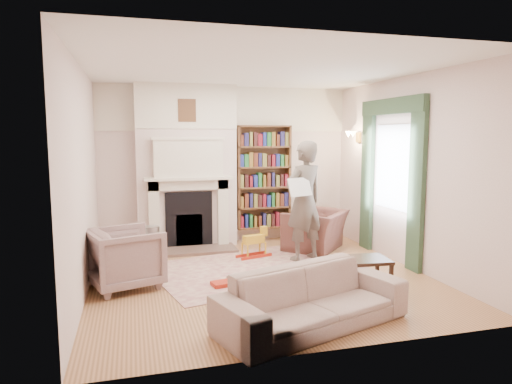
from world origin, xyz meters
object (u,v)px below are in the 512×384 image
object	(u,v)px
man_reading	(304,201)
armchair_reading	(316,230)
bookcase	(263,177)
coffee_table	(359,276)
rocking_horse	(254,243)
paraffin_heater	(152,244)
armchair_left	(125,258)
sofa	(312,298)

from	to	relation	value
man_reading	armchair_reading	bearing A→B (deg)	-146.96
bookcase	coffee_table	world-z (taller)	bookcase
armchair_reading	rocking_horse	distance (m)	1.20
paraffin_heater	rocking_horse	distance (m)	1.59
armchair_left	coffee_table	bearing A→B (deg)	-128.70
armchair_reading	man_reading	world-z (taller)	man_reading
man_reading	rocking_horse	distance (m)	1.05
sofa	man_reading	world-z (taller)	man_reading
armchair_left	bookcase	bearing A→B (deg)	-67.92
bookcase	paraffin_heater	bearing A→B (deg)	-155.96
coffee_table	paraffin_heater	bearing A→B (deg)	143.24
coffee_table	bookcase	bearing A→B (deg)	101.72
armchair_left	man_reading	world-z (taller)	man_reading
armchair_left	paraffin_heater	size ratio (longest dim) A/B	1.54
armchair_left	sofa	distance (m)	2.55
sofa	rocking_horse	world-z (taller)	sofa
man_reading	sofa	bearing A→B (deg)	50.79
bookcase	armchair_left	distance (m)	3.29
paraffin_heater	sofa	bearing A→B (deg)	-63.24
man_reading	paraffin_heater	xyz separation A→B (m)	(-2.28, 0.55, -0.65)
coffee_table	rocking_horse	size ratio (longest dim) A/B	1.27
armchair_reading	armchair_left	distance (m)	3.34
coffee_table	sofa	bearing A→B (deg)	-135.71
bookcase	man_reading	world-z (taller)	bookcase
sofa	bookcase	bearing A→B (deg)	63.05
bookcase	sofa	world-z (taller)	bookcase
coffee_table	rocking_horse	distance (m)	2.13
sofa	coffee_table	xyz separation A→B (m)	(0.91, 0.73, -0.07)
coffee_table	armchair_left	bearing A→B (deg)	165.29
bookcase	rocking_horse	distance (m)	1.54
rocking_horse	sofa	bearing A→B (deg)	-108.64
bookcase	sofa	size ratio (longest dim) A/B	0.92
bookcase	armchair_left	xyz separation A→B (m)	(-2.43, -2.07, -0.79)
man_reading	coffee_table	bearing A→B (deg)	73.33
paraffin_heater	bookcase	bearing A→B (deg)	24.04
coffee_table	paraffin_heater	world-z (taller)	paraffin_heater
man_reading	coffee_table	size ratio (longest dim) A/B	2.65
bookcase	armchair_reading	distance (m)	1.39
armchair_left	paraffin_heater	distance (m)	1.22
armchair_reading	sofa	world-z (taller)	armchair_reading
bookcase	coffee_table	size ratio (longest dim) A/B	2.64
paraffin_heater	man_reading	bearing A→B (deg)	-13.57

